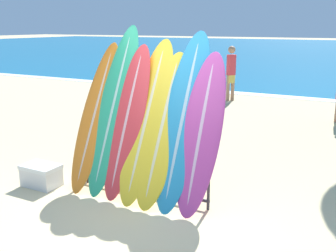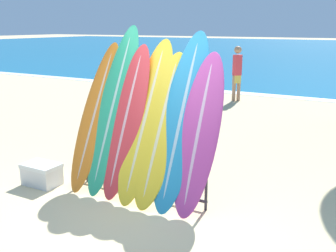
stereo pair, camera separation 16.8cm
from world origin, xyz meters
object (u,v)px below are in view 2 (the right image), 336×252
(surfboard_slot_0, at_px, (96,115))
(surfboard_slot_1, at_px, (114,108))
(surfboard_slot_2, at_px, (127,120))
(surfboard_slot_6, at_px, (199,133))
(surfboard_slot_3, at_px, (146,119))
(surfboard_slot_4, at_px, (161,128))
(cooler_box, at_px, (42,174))
(person_far_left, at_px, (237,71))
(person_mid_beach, at_px, (171,80))
(surfboard_slot_5, at_px, (181,119))
(surfboard_rack, at_px, (141,165))

(surfboard_slot_0, relative_size, surfboard_slot_1, 0.89)
(surfboard_slot_1, xyz_separation_m, surfboard_slot_2, (0.29, -0.07, -0.14))
(surfboard_slot_6, bearing_deg, surfboard_slot_3, 175.44)
(surfboard_slot_4, xyz_separation_m, cooler_box, (-1.87, -0.51, -0.87))
(surfboard_slot_4, distance_m, person_far_left, 7.89)
(surfboard_slot_6, distance_m, person_mid_beach, 6.33)
(surfboard_slot_3, height_order, person_mid_beach, surfboard_slot_3)
(surfboard_slot_2, height_order, surfboard_slot_6, surfboard_slot_2)
(surfboard_slot_3, bearing_deg, surfboard_slot_5, 1.21)
(person_mid_beach, relative_size, cooler_box, 2.82)
(surfboard_slot_0, bearing_deg, cooler_box, -142.27)
(person_far_left, bearing_deg, surfboard_slot_1, -136.68)
(surfboard_rack, height_order, surfboard_slot_6, surfboard_slot_6)
(surfboard_rack, xyz_separation_m, surfboard_slot_3, (0.01, 0.13, 0.66))
(person_far_left, bearing_deg, surfboard_rack, -132.60)
(surfboard_slot_3, distance_m, surfboard_slot_5, 0.57)
(surfboard_slot_6, bearing_deg, surfboard_rack, -176.07)
(surfboard_slot_2, bearing_deg, cooler_box, -158.31)
(surfboard_slot_1, relative_size, surfboard_slot_3, 1.09)
(surfboard_slot_0, bearing_deg, surfboard_slot_4, -1.35)
(surfboard_slot_3, bearing_deg, person_far_left, 99.86)
(surfboard_slot_0, distance_m, surfboard_slot_2, 0.60)
(surfboard_slot_2, bearing_deg, person_mid_beach, 112.23)
(surfboard_slot_0, height_order, surfboard_slot_1, surfboard_slot_1)
(surfboard_slot_5, distance_m, person_mid_beach, 6.11)
(surfboard_slot_4, relative_size, person_mid_beach, 1.27)
(surfboard_slot_1, xyz_separation_m, surfboard_slot_5, (1.16, -0.01, -0.04))
(surfboard_slot_2, bearing_deg, surfboard_slot_4, -0.67)
(surfboard_slot_0, xyz_separation_m, surfboard_slot_6, (1.77, -0.04, -0.04))
(surfboard_slot_4, height_order, person_mid_beach, surfboard_slot_4)
(surfboard_slot_1, distance_m, person_mid_beach, 5.61)
(person_mid_beach, bearing_deg, surfboard_slot_0, 74.05)
(cooler_box, bearing_deg, surfboard_slot_6, 11.25)
(surfboard_slot_3, bearing_deg, surfboard_rack, -94.04)
(surfboard_slot_2, distance_m, cooler_box, 1.66)
(surfboard_slot_6, xyz_separation_m, cooler_box, (-2.46, -0.49, -0.88))
(surfboard_slot_1, relative_size, person_mid_beach, 1.50)
(person_far_left, height_order, cooler_box, person_far_left)
(surfboard_slot_6, height_order, person_far_left, surfboard_slot_6)
(surfboard_slot_0, xyz_separation_m, surfboard_slot_4, (1.18, -0.03, -0.05))
(surfboard_slot_3, relative_size, surfboard_slot_4, 1.08)
(surfboard_slot_4, height_order, cooler_box, surfboard_slot_4)
(surfboard_slot_1, distance_m, surfboard_slot_3, 0.60)
(surfboard_slot_0, distance_m, cooler_box, 1.27)
(surfboard_slot_1, height_order, surfboard_slot_4, surfboard_slot_1)
(surfboard_slot_3, xyz_separation_m, surfboard_slot_5, (0.57, 0.01, 0.06))
(surfboard_slot_1, bearing_deg, surfboard_slot_3, -2.61)
(surfboard_slot_6, bearing_deg, person_far_left, 105.90)
(surfboard_slot_4, distance_m, person_mid_beach, 6.02)
(surfboard_slot_1, height_order, person_mid_beach, surfboard_slot_1)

